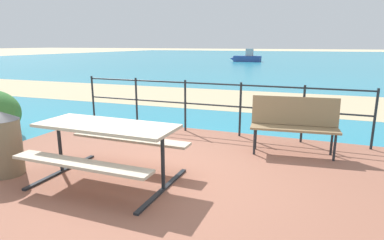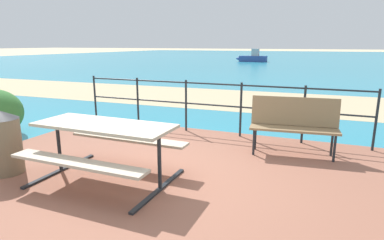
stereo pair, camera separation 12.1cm
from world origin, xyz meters
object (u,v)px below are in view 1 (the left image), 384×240
Objects in this scene: picnic_table at (107,138)px; trash_bin at (3,143)px; boat_mid at (247,58)px; park_bench at (294,121)px.

picnic_table is 2.06× the size of trash_bin.
boat_mid reaches higher than trash_bin.
boat_mid is at bearing 95.54° from trash_bin.
park_bench is at bearing 32.89° from trash_bin.
picnic_table is at bearing 98.02° from boat_mid.
boat_mid reaches higher than park_bench.
picnic_table is 0.57× the size of boat_mid.
picnic_table is at bearing 12.53° from trash_bin.
boat_mid is (-6.80, 29.20, -0.19)m from park_bench.
park_bench is at bearing 43.43° from picnic_table.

